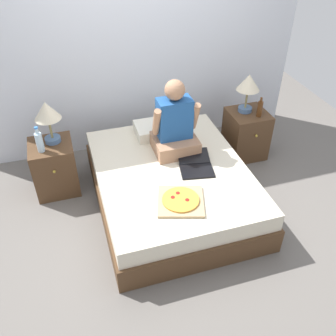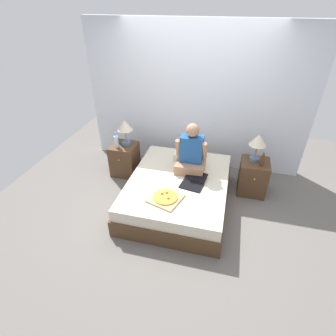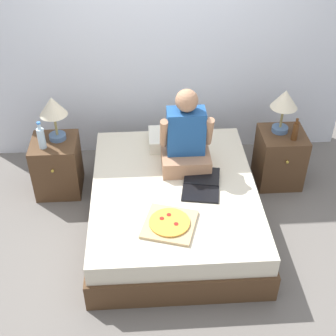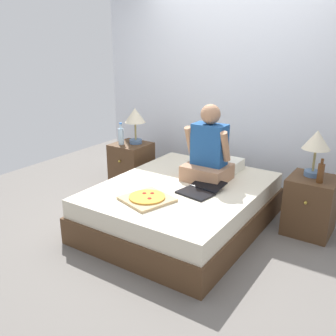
{
  "view_description": "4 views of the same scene",
  "coord_description": "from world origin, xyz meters",
  "px_view_note": "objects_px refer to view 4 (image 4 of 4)",
  "views": [
    {
      "loc": [
        -0.89,
        -2.78,
        2.71
      ],
      "look_at": [
        -0.11,
        -0.23,
        0.65
      ],
      "focal_mm": 40.0,
      "sensor_mm": 36.0,
      "label": 1
    },
    {
      "loc": [
        0.64,
        -3.14,
        2.76
      ],
      "look_at": [
        -0.13,
        -0.13,
        0.7
      ],
      "focal_mm": 28.0,
      "sensor_mm": 36.0,
      "label": 2
    },
    {
      "loc": [
        -0.25,
        -3.19,
        3.08
      ],
      "look_at": [
        -0.05,
        0.04,
        0.62
      ],
      "focal_mm": 50.0,
      "sensor_mm": 36.0,
      "label": 3
    },
    {
      "loc": [
        1.8,
        -2.97,
        1.82
      ],
      "look_at": [
        -0.07,
        -0.15,
        0.65
      ],
      "focal_mm": 40.0,
      "sensor_mm": 36.0,
      "label": 4
    }
  ],
  "objects_px": {
    "lamp_on_left_nightstand": "(135,118)",
    "pizza_box": "(147,198)",
    "person_seated": "(208,153)",
    "bed": "(182,206)",
    "nightstand_left": "(132,165)",
    "laptop": "(200,190)",
    "lamp_on_right_nightstand": "(316,143)",
    "beer_bottle": "(321,173)",
    "nightstand_right": "(310,205)",
    "water_bottle": "(121,136)"
  },
  "relations": [
    {
      "from": "pizza_box",
      "to": "water_bottle",
      "type": "bearing_deg",
      "value": 138.99
    },
    {
      "from": "lamp_on_left_nightstand",
      "to": "pizza_box",
      "type": "relative_size",
      "value": 0.9
    },
    {
      "from": "bed",
      "to": "nightstand_left",
      "type": "distance_m",
      "value": 1.26
    },
    {
      "from": "lamp_on_left_nightstand",
      "to": "nightstand_left",
      "type": "bearing_deg",
      "value": -128.63
    },
    {
      "from": "nightstand_left",
      "to": "beer_bottle",
      "type": "height_order",
      "value": "beer_bottle"
    },
    {
      "from": "person_seated",
      "to": "lamp_on_left_nightstand",
      "type": "bearing_deg",
      "value": 164.75
    },
    {
      "from": "bed",
      "to": "lamp_on_left_nightstand",
      "type": "relative_size",
      "value": 4.18
    },
    {
      "from": "lamp_on_right_nightstand",
      "to": "beer_bottle",
      "type": "bearing_deg",
      "value": -56.31
    },
    {
      "from": "nightstand_left",
      "to": "lamp_on_left_nightstand",
      "type": "distance_m",
      "value": 0.62
    },
    {
      "from": "nightstand_left",
      "to": "nightstand_right",
      "type": "xyz_separation_m",
      "value": [
        2.24,
        0.0,
        0.0
      ]
    },
    {
      "from": "bed",
      "to": "lamp_on_left_nightstand",
      "type": "bearing_deg",
      "value": 149.79
    },
    {
      "from": "bed",
      "to": "water_bottle",
      "type": "distance_m",
      "value": 1.38
    },
    {
      "from": "beer_bottle",
      "to": "water_bottle",
      "type": "bearing_deg",
      "value": 179.76
    },
    {
      "from": "person_seated",
      "to": "pizza_box",
      "type": "bearing_deg",
      "value": -104.09
    },
    {
      "from": "nightstand_left",
      "to": "person_seated",
      "type": "bearing_deg",
      "value": -12.61
    },
    {
      "from": "bed",
      "to": "person_seated",
      "type": "relative_size",
      "value": 2.41
    },
    {
      "from": "water_bottle",
      "to": "person_seated",
      "type": "relative_size",
      "value": 0.35
    },
    {
      "from": "lamp_on_left_nightstand",
      "to": "pizza_box",
      "type": "xyz_separation_m",
      "value": [
        1.01,
        -1.12,
        -0.44
      ]
    },
    {
      "from": "lamp_on_left_nightstand",
      "to": "person_seated",
      "type": "height_order",
      "value": "person_seated"
    },
    {
      "from": "water_bottle",
      "to": "nightstand_right",
      "type": "distance_m",
      "value": 2.35
    },
    {
      "from": "bed",
      "to": "nightstand_left",
      "type": "height_order",
      "value": "nightstand_left"
    },
    {
      "from": "beer_bottle",
      "to": "bed",
      "type": "bearing_deg",
      "value": -158.09
    },
    {
      "from": "water_bottle",
      "to": "pizza_box",
      "type": "relative_size",
      "value": 0.55
    },
    {
      "from": "lamp_on_left_nightstand",
      "to": "pizza_box",
      "type": "distance_m",
      "value": 1.57
    },
    {
      "from": "beer_bottle",
      "to": "laptop",
      "type": "xyz_separation_m",
      "value": [
        -0.96,
        -0.54,
        -0.21
      ]
    },
    {
      "from": "nightstand_left",
      "to": "laptop",
      "type": "height_order",
      "value": "nightstand_left"
    },
    {
      "from": "laptop",
      "to": "pizza_box",
      "type": "height_order",
      "value": "laptop"
    },
    {
      "from": "lamp_on_left_nightstand",
      "to": "lamp_on_right_nightstand",
      "type": "relative_size",
      "value": 1.0
    },
    {
      "from": "nightstand_right",
      "to": "beer_bottle",
      "type": "height_order",
      "value": "beer_bottle"
    },
    {
      "from": "person_seated",
      "to": "laptop",
      "type": "height_order",
      "value": "person_seated"
    },
    {
      "from": "lamp_on_right_nightstand",
      "to": "person_seated",
      "type": "xyz_separation_m",
      "value": [
        -0.96,
        -0.33,
        -0.17
      ]
    },
    {
      "from": "water_bottle",
      "to": "bed",
      "type": "bearing_deg",
      "value": -22.16
    },
    {
      "from": "beer_bottle",
      "to": "pizza_box",
      "type": "bearing_deg",
      "value": -142.44
    },
    {
      "from": "bed",
      "to": "laptop",
      "type": "distance_m",
      "value": 0.34
    },
    {
      "from": "nightstand_left",
      "to": "lamp_on_left_nightstand",
      "type": "xyz_separation_m",
      "value": [
        0.04,
        0.05,
        0.61
      ]
    },
    {
      "from": "lamp_on_left_nightstand",
      "to": "nightstand_right",
      "type": "height_order",
      "value": "lamp_on_left_nightstand"
    },
    {
      "from": "nightstand_left",
      "to": "lamp_on_right_nightstand",
      "type": "bearing_deg",
      "value": 1.3
    },
    {
      "from": "nightstand_left",
      "to": "lamp_on_left_nightstand",
      "type": "relative_size",
      "value": 1.27
    },
    {
      "from": "nightstand_right",
      "to": "nightstand_left",
      "type": "bearing_deg",
      "value": 180.0
    },
    {
      "from": "lamp_on_right_nightstand",
      "to": "person_seated",
      "type": "bearing_deg",
      "value": -161.15
    },
    {
      "from": "bed",
      "to": "lamp_on_right_nightstand",
      "type": "xyz_separation_m",
      "value": [
        1.09,
        0.63,
        0.68
      ]
    },
    {
      "from": "lamp_on_right_nightstand",
      "to": "laptop",
      "type": "distance_m",
      "value": 1.18
    },
    {
      "from": "laptop",
      "to": "water_bottle",
      "type": "bearing_deg",
      "value": 159.03
    },
    {
      "from": "beer_bottle",
      "to": "nightstand_right",
      "type": "bearing_deg",
      "value": 125.01
    },
    {
      "from": "bed",
      "to": "pizza_box",
      "type": "height_order",
      "value": "pizza_box"
    },
    {
      "from": "person_seated",
      "to": "laptop",
      "type": "xyz_separation_m",
      "value": [
        0.11,
        -0.36,
        -0.27
      ]
    },
    {
      "from": "lamp_on_left_nightstand",
      "to": "laptop",
      "type": "bearing_deg",
      "value": -27.71
    },
    {
      "from": "person_seated",
      "to": "lamp_on_right_nightstand",
      "type": "bearing_deg",
      "value": 18.85
    },
    {
      "from": "pizza_box",
      "to": "bed",
      "type": "bearing_deg",
      "value": 81.65
    },
    {
      "from": "water_bottle",
      "to": "beer_bottle",
      "type": "bearing_deg",
      "value": -0.24
    }
  ]
}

